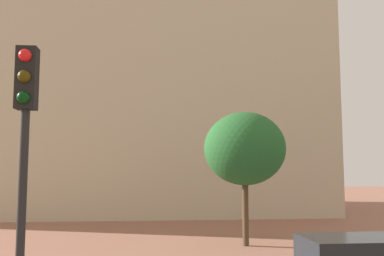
{
  "coord_description": "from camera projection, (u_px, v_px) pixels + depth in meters",
  "views": [
    {
      "loc": [
        -1.4,
        -2.8,
        2.9
      ],
      "look_at": [
        -0.11,
        10.41,
        4.24
      ],
      "focal_mm": 39.39,
      "sensor_mm": 36.0,
      "label": 1
    }
  ],
  "objects": [
    {
      "name": "landmark_building",
      "position": [
        126.0,
        64.0,
        32.64
      ],
      "size": [
        27.48,
        15.66,
        35.92
      ],
      "color": "beige",
      "rests_on": "ground_plane"
    },
    {
      "name": "traffic_light_pole",
      "position": [
        24.0,
        145.0,
        5.89
      ],
      "size": [
        0.28,
        0.34,
        4.66
      ],
      "color": "black",
      "rests_on": "ground_plane"
    },
    {
      "name": "tree_curb_far",
      "position": [
        245.0,
        149.0,
        16.59
      ],
      "size": [
        3.21,
        3.21,
        5.2
      ],
      "color": "#4C3823",
      "rests_on": "ground_plane"
    }
  ]
}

